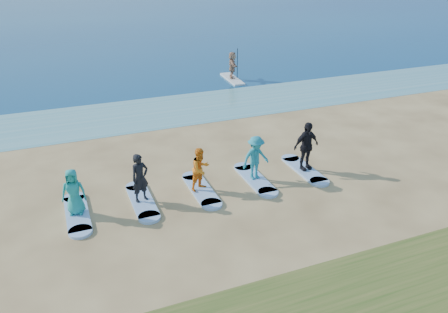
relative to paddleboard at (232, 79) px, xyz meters
name	(u,v)px	position (x,y,z in m)	size (l,w,h in m)	color
ground	(230,216)	(-6.34, -14.85, -0.06)	(600.00, 600.00, 0.00)	tan
shallow_water	(152,113)	(-6.34, -4.35, -0.05)	(600.00, 600.00, 0.00)	teal
paddleboard	(232,79)	(0.00, 0.00, 0.00)	(0.70, 3.00, 0.12)	silver
paddleboarder	(232,65)	(0.00, 0.00, 0.91)	(1.57, 0.50, 1.69)	tan
surfboard_0	(77,214)	(-10.77, -12.99, -0.01)	(0.70, 2.20, 0.09)	#8EB1DC
student_0	(74,192)	(-10.77, -12.99, 0.78)	(0.73, 0.48, 1.50)	teal
surfboard_1	(142,201)	(-8.70, -12.99, -0.01)	(0.70, 2.20, 0.09)	#8EB1DC
student_1	(140,178)	(-8.70, -12.99, 0.85)	(0.60, 0.39, 1.65)	black
surfboard_2	(201,190)	(-6.64, -12.99, -0.01)	(0.70, 2.20, 0.09)	#8EB1DC
student_2	(201,169)	(-6.64, -12.99, 0.79)	(0.74, 0.57, 1.52)	orange
surfboard_3	(255,179)	(-4.57, -12.99, -0.01)	(0.70, 2.20, 0.09)	#8EB1DC
student_3	(256,158)	(-4.57, -12.99, 0.84)	(1.05, 0.61, 1.63)	teal
surfboard_4	(304,170)	(-2.51, -12.99, -0.01)	(0.70, 2.20, 0.09)	#8EB1DC
student_4	(306,146)	(-2.51, -12.99, 0.96)	(1.09, 0.45, 1.86)	black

